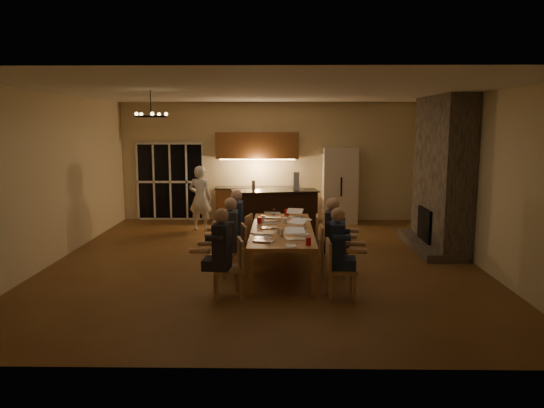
{
  "coord_description": "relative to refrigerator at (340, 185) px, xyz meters",
  "views": [
    {
      "loc": [
        0.32,
        -9.9,
        2.62
      ],
      "look_at": [
        0.15,
        0.3,
        1.08
      ],
      "focal_mm": 35.0,
      "sensor_mm": 36.0,
      "label": 1
    }
  ],
  "objects": [
    {
      "name": "mug_back",
      "position": [
        -1.93,
        -3.86,
        -0.2
      ],
      "size": [
        0.08,
        0.08,
        0.1
      ],
      "primitive_type": "cylinder",
      "color": "white",
      "rests_on": "dining_table"
    },
    {
      "name": "laptop_e",
      "position": [
        -1.73,
        -3.58,
        -0.14
      ],
      "size": [
        0.34,
        0.31,
        0.23
      ],
      "primitive_type": null,
      "rotation": [
        0.0,
        0.0,
        3.05
      ],
      "color": "silver",
      "rests_on": "dining_table"
    },
    {
      "name": "chandelier",
      "position": [
        -3.83,
        -4.8,
        1.75
      ],
      "size": [
        0.55,
        0.55,
        0.03
      ],
      "primitive_type": "torus",
      "color": "black",
      "rests_on": "ceiling"
    },
    {
      "name": "floor",
      "position": [
        -1.9,
        -4.15,
        -1.0
      ],
      "size": [
        9.0,
        9.0,
        0.0
      ],
      "primitive_type": "plane",
      "color": "brown",
      "rests_on": "ground"
    },
    {
      "name": "dining_table",
      "position": [
        -1.55,
        -4.64,
        -0.62
      ],
      "size": [
        1.1,
        3.16,
        0.75
      ],
      "primitive_type": "cube",
      "color": "#C0844D",
      "rests_on": "ground"
    },
    {
      "name": "chair_right_near",
      "position": [
        -0.65,
        -6.24,
        -0.55
      ],
      "size": [
        0.46,
        0.46,
        0.89
      ],
      "primitive_type": null,
      "rotation": [
        0.0,
        0.0,
        1.61
      ],
      "color": "tan",
      "rests_on": "ground"
    },
    {
      "name": "plate_far",
      "position": [
        -1.09,
        -3.82,
        -0.24
      ],
      "size": [
        0.25,
        0.25,
        0.02
      ],
      "primitive_type": "cylinder",
      "color": "white",
      "rests_on": "dining_table"
    },
    {
      "name": "person_left_mid",
      "position": [
        -2.43,
        -5.12,
        -0.31
      ],
      "size": [
        0.63,
        0.63,
        1.38
      ],
      "primitive_type": null,
      "rotation": [
        0.0,
        0.0,
        -1.52
      ],
      "color": "#3C4047",
      "rests_on": "ground"
    },
    {
      "name": "person_left_near",
      "position": [
        -2.46,
        -6.29,
        -0.31
      ],
      "size": [
        0.65,
        0.65,
        1.38
      ],
      "primitive_type": null,
      "rotation": [
        0.0,
        0.0,
        -1.66
      ],
      "color": "#262831",
      "rests_on": "ground"
    },
    {
      "name": "laptop_d",
      "position": [
        -1.31,
        -4.66,
        -0.14
      ],
      "size": [
        0.42,
        0.4,
        0.23
      ],
      "primitive_type": null,
      "rotation": [
        0.0,
        0.0,
        -0.51
      ],
      "color": "silver",
      "rests_on": "dining_table"
    },
    {
      "name": "mug_front",
      "position": [
        -1.61,
        -5.11,
        -0.2
      ],
      "size": [
        0.07,
        0.07,
        0.1
      ],
      "primitive_type": "cylinder",
      "color": "white",
      "rests_on": "dining_table"
    },
    {
      "name": "person_left_far",
      "position": [
        -2.42,
        -4.06,
        -0.31
      ],
      "size": [
        0.61,
        0.61,
        1.38
      ],
      "primitive_type": null,
      "rotation": [
        0.0,
        0.0,
        -1.59
      ],
      "color": "navy",
      "rests_on": "ground"
    },
    {
      "name": "person_right_mid",
      "position": [
        -0.69,
        -5.13,
        -0.31
      ],
      "size": [
        0.71,
        0.71,
        1.38
      ],
      "primitive_type": null,
      "rotation": [
        0.0,
        0.0,
        1.37
      ],
      "color": "#262831",
      "rests_on": "ground"
    },
    {
      "name": "chair_right_mid",
      "position": [
        -0.67,
        -5.11,
        -0.55
      ],
      "size": [
        0.45,
        0.45,
        0.89
      ],
      "primitive_type": null,
      "rotation": [
        0.0,
        0.0,
        1.55
      ],
      "color": "tan",
      "rests_on": "ground"
    },
    {
      "name": "plate_left",
      "position": [
        -1.86,
        -5.5,
        -0.24
      ],
      "size": [
        0.28,
        0.28,
        0.02
      ],
      "primitive_type": "cylinder",
      "color": "white",
      "rests_on": "dining_table"
    },
    {
      "name": "redcup_mid",
      "position": [
        -1.98,
        -4.17,
        -0.19
      ],
      "size": [
        0.09,
        0.09,
        0.12
      ],
      "primitive_type": "cylinder",
      "color": "red",
      "rests_on": "dining_table"
    },
    {
      "name": "bar_blender",
      "position": [
        -1.21,
        -1.68,
        0.29
      ],
      "size": [
        0.14,
        0.14,
        0.42
      ],
      "primitive_type": "cube",
      "rotation": [
        0.0,
        0.0,
        -0.05
      ],
      "color": "silver",
      "rests_on": "bar_island"
    },
    {
      "name": "right_wall",
      "position": [
        2.12,
        -4.15,
        0.6
      ],
      "size": [
        0.04,
        9.0,
        3.2
      ],
      "primitive_type": "cube",
      "color": "beige",
      "rests_on": "ground"
    },
    {
      "name": "laptop_a",
      "position": [
        -1.85,
        -5.69,
        -0.14
      ],
      "size": [
        0.39,
        0.36,
        0.23
      ],
      "primitive_type": null,
      "rotation": [
        0.0,
        0.0,
        2.83
      ],
      "color": "silver",
      "rests_on": "dining_table"
    },
    {
      "name": "person_right_near",
      "position": [
        -0.71,
        -6.2,
        -0.31
      ],
      "size": [
        0.66,
        0.66,
        1.38
      ],
      "primitive_type": null,
      "rotation": [
        0.0,
        0.0,
        1.46
      ],
      "color": "navy",
      "rests_on": "ground"
    },
    {
      "name": "back_wall",
      "position": [
        -1.9,
        0.37,
        0.6
      ],
      "size": [
        8.0,
        0.04,
        3.2
      ],
      "primitive_type": "cube",
      "color": "beige",
      "rests_on": "ground"
    },
    {
      "name": "chair_left_far",
      "position": [
        -2.39,
        -4.02,
        -0.55
      ],
      "size": [
        0.53,
        0.53,
        0.89
      ],
      "primitive_type": null,
      "rotation": [
        0.0,
        0.0,
        -1.8
      ],
      "color": "tan",
      "rests_on": "ground"
    },
    {
      "name": "refrigerator",
      "position": [
        0.0,
        0.0,
        0.0
      ],
      "size": [
        0.9,
        0.68,
        2.0
      ],
      "primitive_type": "cube",
      "color": "beige",
      "rests_on": "ground"
    },
    {
      "name": "laptop_b",
      "position": [
        -1.33,
        -5.55,
        -0.14
      ],
      "size": [
        0.33,
        0.3,
        0.23
      ],
      "primitive_type": null,
      "rotation": [
        0.0,
        0.0,
        0.05
      ],
      "color": "silver",
      "rests_on": "dining_table"
    },
    {
      "name": "can_right",
      "position": [
        -1.14,
        -4.34,
        -0.19
      ],
      "size": [
        0.06,
        0.06,
        0.12
      ],
      "primitive_type": "cylinder",
      "color": "#B2B2B7",
      "rests_on": "dining_table"
    },
    {
      "name": "redcup_far",
      "position": [
        -1.45,
        -3.23,
        -0.19
      ],
      "size": [
        0.1,
        0.1,
        0.12
      ],
      "primitive_type": "cylinder",
      "color": "red",
      "rests_on": "dining_table"
    },
    {
      "name": "laptop_f",
      "position": [
        -1.31,
        -3.56,
        -0.14
      ],
      "size": [
        0.38,
        0.35,
        0.23
      ],
      "primitive_type": null,
      "rotation": [
        0.0,
        0.0,
        -0.24
      ],
      "color": "silver",
      "rests_on": "dining_table"
    },
    {
      "name": "standing_person",
      "position": [
        -3.56,
        -1.17,
        -0.19
      ],
      "size": [
        0.67,
        0.53,
        1.61
      ],
      "primitive_type": "imported",
      "rotation": [
        0.0,
        0.0,
        2.88
      ],
      "color": "white",
      "rests_on": "ground"
    },
    {
      "name": "chair_right_far",
      "position": [
        -0.68,
        -4.08,
        -0.55
      ],
      "size": [
        0.48,
        0.48,
        0.89
      ],
      "primitive_type": null,
      "rotation": [
        0.0,
        0.0,
        1.48
      ],
      "color": "tan",
      "rests_on": "ground"
    },
    {
      "name": "can_cola",
      "position": [
        -1.72,
        -3.2,
        -0.19
      ],
      "size": [
        0.06,
        0.06,
        0.12
      ],
      "primitive_type": "cylinder",
      "color": "#3F0F0C",
      "rests_on": "dining_table"
    },
    {
      "name": "redcup_near",
      "position": [
        -1.14,
        -5.99,
        -0.19
      ],
      "size": [
        0.08,
        0.08,
        0.12
      ],
      "primitive_type": "cylinder",
      "color": "red",
      "rests_on": "dining_table"
    },
    {
      "name": "laptop_c",
      "position": [
        -1.79,
        -4.6,
        -0.14
      ],
      "size": [
        0.4,
        0.38,
        0.23
      ],
      "primitive_type": null,
      "rotation": [
        0.0,
        0.0,
        3.51
      ],
      "color": "silver",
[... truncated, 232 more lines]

